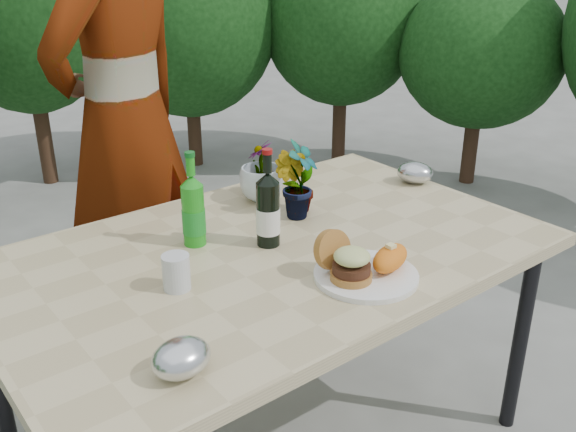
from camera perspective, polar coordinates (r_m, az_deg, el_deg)
patio_table at (r=1.90m, az=-1.49°, el=-4.41°), size 1.60×1.00×0.75m
shrub_hedge at (r=3.11m, az=-18.99°, el=13.33°), size 6.90×5.01×2.08m
dinner_plate at (r=1.73m, az=6.94°, el=-5.27°), size 0.28×0.28×0.01m
burger_stack at (r=1.68m, az=5.23°, el=-4.02°), size 0.11×0.16×0.11m
sweet_potato at (r=1.74m, az=9.06°, el=-3.71°), size 0.17×0.12×0.06m
grilled_veg at (r=1.79m, az=5.28°, el=-3.42°), size 0.08×0.05×0.03m
wine_bottle at (r=1.85m, az=-1.79°, el=0.49°), size 0.07×0.07×0.29m
sparkling_water at (r=1.88m, az=-8.42°, el=0.41°), size 0.07×0.07×0.28m
plastic_cup at (r=1.67m, az=-9.90°, el=-4.94°), size 0.07×0.07×0.09m
seedling_left at (r=2.08m, az=1.25°, el=3.52°), size 0.15×0.13×0.24m
seedling_mid at (r=2.04m, az=0.48°, el=2.72°), size 0.15×0.15×0.22m
seedling_right at (r=2.24m, az=-2.41°, el=4.30°), size 0.15×0.15×0.19m
blue_bowl at (r=2.20m, az=-2.37°, el=2.90°), size 0.15×0.15×0.12m
foil_packet_left at (r=1.37m, az=-9.48°, el=-12.33°), size 0.14×0.12×0.08m
foil_packet_right at (r=2.40m, az=11.22°, el=3.80°), size 0.16×0.17×0.08m
person at (r=2.48m, az=-14.26°, el=8.16°), size 0.82×0.71×1.91m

